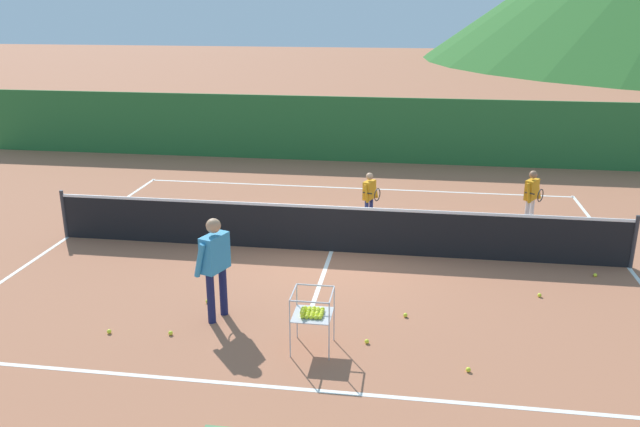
{
  "coord_description": "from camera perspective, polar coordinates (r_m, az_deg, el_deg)",
  "views": [
    {
      "loc": [
        1.55,
        -12.13,
        4.87
      ],
      "look_at": [
        -0.07,
        -1.14,
        1.19
      ],
      "focal_mm": 36.13,
      "sensor_mm": 36.0,
      "label": 1
    }
  ],
  "objects": [
    {
      "name": "ground_plane",
      "position": [
        13.16,
        1.02,
        -3.37
      ],
      "size": [
        120.0,
        120.0,
        0.0
      ],
      "primitive_type": "plane",
      "color": "#A86647"
    },
    {
      "name": "line_baseline_near",
      "position": [
        8.82,
        -3.26,
        -15.15
      ],
      "size": [
        11.51,
        0.08,
        0.01
      ],
      "primitive_type": "cube",
      "color": "white",
      "rests_on": "ground"
    },
    {
      "name": "line_baseline_far",
      "position": [
        17.59,
        3.0,
        2.26
      ],
      "size": [
        11.51,
        0.08,
        0.01
      ],
      "primitive_type": "cube",
      "color": "white",
      "rests_on": "ground"
    },
    {
      "name": "line_sideline_west",
      "position": [
        14.97,
        -21.41,
        -1.94
      ],
      "size": [
        0.08,
        9.64,
        0.01
      ],
      "primitive_type": "cube",
      "color": "white",
      "rests_on": "ground"
    },
    {
      "name": "line_sideline_east",
      "position": [
        13.73,
        25.66,
        -4.32
      ],
      "size": [
        0.08,
        9.64,
        0.01
      ],
      "primitive_type": "cube",
      "color": "white",
      "rests_on": "ground"
    },
    {
      "name": "line_service_center",
      "position": [
        13.16,
        1.02,
        -3.36
      ],
      "size": [
        0.08,
        5.48,
        0.01
      ],
      "primitive_type": "cube",
      "color": "white",
      "rests_on": "ground"
    },
    {
      "name": "tennis_net",
      "position": [
        12.99,
        1.03,
        -1.32
      ],
      "size": [
        11.64,
        0.08,
        1.05
      ],
      "color": "#333338",
      "rests_on": "ground"
    },
    {
      "name": "instructor",
      "position": [
        10.23,
        -9.29,
        -4.03
      ],
      "size": [
        0.48,
        0.84,
        1.7
      ],
      "color": "#191E4C",
      "rests_on": "ground"
    },
    {
      "name": "student_0",
      "position": [
        14.57,
        4.42,
        1.78
      ],
      "size": [
        0.41,
        0.67,
        1.21
      ],
      "color": "navy",
      "rests_on": "ground"
    },
    {
      "name": "student_1",
      "position": [
        15.1,
        18.24,
        1.7
      ],
      "size": [
        0.44,
        0.71,
        1.3
      ],
      "color": "silver",
      "rests_on": "ground"
    },
    {
      "name": "ball_cart",
      "position": [
        9.4,
        -0.72,
        -8.79
      ],
      "size": [
        0.58,
        0.58,
        0.9
      ],
      "color": "#B7B7BC",
      "rests_on": "ground"
    },
    {
      "name": "tennis_ball_0",
      "position": [
        9.35,
        13.0,
        -13.32
      ],
      "size": [
        0.07,
        0.07,
        0.07
      ],
      "primitive_type": "sphere",
      "color": "yellow",
      "rests_on": "ground"
    },
    {
      "name": "tennis_ball_1",
      "position": [
        10.57,
        -1.92,
        -8.88
      ],
      "size": [
        0.07,
        0.07,
        0.07
      ],
      "primitive_type": "sphere",
      "color": "yellow",
      "rests_on": "ground"
    },
    {
      "name": "tennis_ball_3",
      "position": [
        10.27,
        -13.09,
        -10.27
      ],
      "size": [
        0.07,
        0.07,
        0.07
      ],
      "primitive_type": "sphere",
      "color": "yellow",
      "rests_on": "ground"
    },
    {
      "name": "tennis_ball_4",
      "position": [
        11.82,
        18.86,
        -6.85
      ],
      "size": [
        0.07,
        0.07,
        0.07
      ],
      "primitive_type": "sphere",
      "color": "yellow",
      "rests_on": "ground"
    },
    {
      "name": "tennis_ball_5",
      "position": [
        10.62,
        7.57,
        -8.91
      ],
      "size": [
        0.07,
        0.07,
        0.07
      ],
      "primitive_type": "sphere",
      "color": "yellow",
      "rests_on": "ground"
    },
    {
      "name": "tennis_ball_6",
      "position": [
        13.01,
        23.19,
        -5.04
      ],
      "size": [
        0.07,
        0.07,
        0.07
      ],
      "primitive_type": "sphere",
      "color": "yellow",
      "rests_on": "ground"
    },
    {
      "name": "tennis_ball_7",
      "position": [
        9.81,
        4.17,
        -11.23
      ],
      "size": [
        0.07,
        0.07,
        0.07
      ],
      "primitive_type": "sphere",
      "color": "yellow",
      "rests_on": "ground"
    },
    {
      "name": "tennis_ball_8",
      "position": [
        11.14,
        -9.92,
        -7.66
      ],
      "size": [
        0.07,
        0.07,
        0.07
      ],
      "primitive_type": "sphere",
      "color": "yellow",
      "rests_on": "ground"
    },
    {
      "name": "tennis_ball_9",
      "position": [
        10.56,
        -18.17,
        -9.9
      ],
      "size": [
        0.07,
        0.07,
        0.07
      ],
      "primitive_type": "sphere",
      "color": "yellow",
      "rests_on": "ground"
    },
    {
      "name": "windscreen_fence",
      "position": [
        20.35,
        3.89,
        7.4
      ],
      "size": [
        25.33,
        0.08,
        2.04
      ],
      "primitive_type": "cube",
      "color": "#286B33",
      "rests_on": "ground"
    }
  ]
}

